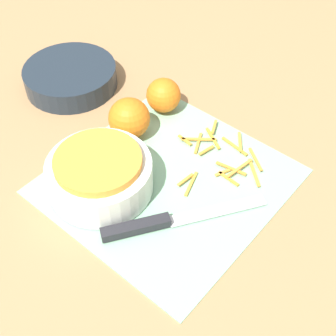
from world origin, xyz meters
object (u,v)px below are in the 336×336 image
at_px(bowl_speckled, 100,174).
at_px(knife, 156,223).
at_px(bowl_dark, 71,77).
at_px(orange_left, 163,95).
at_px(orange_right, 129,118).

xyz_separation_m(bowl_speckled, knife, (0.00, -0.12, -0.03)).
relative_size(bowl_speckled, bowl_dark, 0.91).
relative_size(bowl_dark, orange_left, 2.84).
bearing_deg(bowl_dark, orange_left, -72.67).
height_order(bowl_speckled, knife, bowl_speckled).
bearing_deg(orange_right, bowl_speckled, -156.92).
bearing_deg(bowl_speckled, bowl_dark, 57.86).
distance_m(bowl_dark, orange_left, 0.22).
bearing_deg(knife, orange_right, 87.38).
distance_m(bowl_dark, orange_right, 0.21).
height_order(orange_left, orange_right, orange_right).
relative_size(bowl_dark, knife, 0.80).
height_order(knife, orange_right, orange_right).
bearing_deg(orange_left, bowl_speckled, -166.32).
height_order(bowl_speckled, bowl_dark, bowl_speckled).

